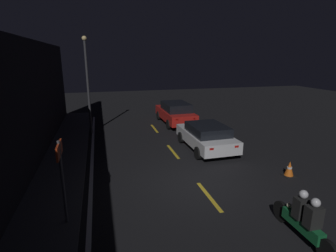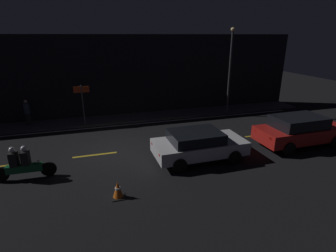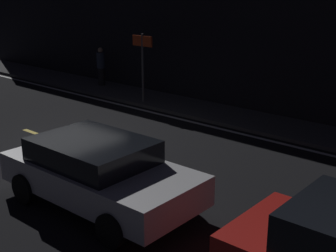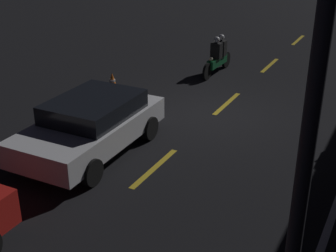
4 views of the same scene
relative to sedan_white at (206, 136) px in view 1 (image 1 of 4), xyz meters
The scene contains 13 objects.
ground_plane 3.93m from the sedan_white, 153.18° to the left, with size 56.00×56.00×0.00m, color black.
raised_curb 7.70m from the sedan_white, 116.68° to the left, with size 28.00×1.91×0.11m.
building_front 8.90m from the sedan_white, 113.40° to the left, with size 28.00×0.30×5.35m.
lane_dash_c 4.83m from the sedan_white, 158.60° to the left, with size 2.00×0.14×0.01m.
lane_dash_d 1.88m from the sedan_white, 88.22° to the left, with size 2.00×0.14×0.01m.
lane_dash_e 4.93m from the sedan_white, 20.94° to the left, with size 2.00×0.14×0.01m.
lane_solid_kerb 6.66m from the sedan_white, 121.37° to the left, with size 25.20×0.14×0.01m.
sedan_white is the anchor object (origin of this frame).
taxi_red 5.49m from the sedan_white, ahead, with size 4.53×1.98×1.52m.
motorcycle 7.15m from the sedan_white, behind, with size 2.28×0.38×1.37m.
traffic_cone_near 4.29m from the sedan_white, 152.43° to the right, with size 0.46×0.46×0.62m.
shop_sign 8.00m from the sedan_white, 127.98° to the left, with size 0.90×0.08×2.40m.
street_lamp 7.78m from the sedan_white, 51.46° to the left, with size 0.28×0.28×5.76m.
Camera 1 is at (-8.39, 3.40, 4.61)m, focal length 28.00 mm.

